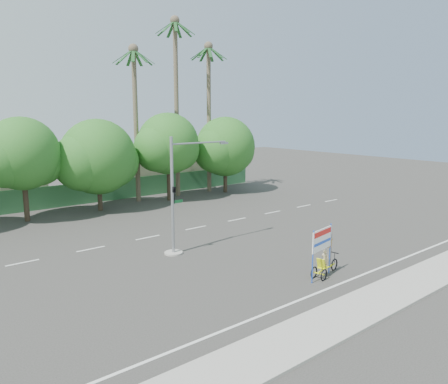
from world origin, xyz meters
TOP-DOWN VIEW (x-y plane):
  - ground at (0.00, 0.00)m, footprint 120.00×120.00m
  - sidewalk_near at (0.00, -7.50)m, footprint 50.00×2.40m
  - fence at (0.00, 21.50)m, footprint 38.00×0.08m
  - building_right at (8.00, 26.00)m, footprint 14.00×8.00m
  - tree_left at (-7.05, 18.00)m, footprint 6.66×5.60m
  - tree_center at (-1.05, 18.00)m, footprint 7.62×6.40m
  - tree_right at (5.95, 18.00)m, footprint 6.90×5.80m
  - tree_far_right at (12.95, 18.00)m, footprint 7.38×6.20m
  - palm_tall at (8.00, 19.50)m, footprint 3.73×3.79m
  - palm_mid at (12.00, 19.50)m, footprint 3.73×3.79m
  - palm_short at (3.50, 19.50)m, footprint 3.73×3.79m
  - traffic_signal at (-2.20, 3.98)m, footprint 4.72×1.10m
  - trike_billboard at (1.48, -4.03)m, footprint 2.75×0.90m

SIDE VIEW (x-z plane):
  - ground at x=0.00m, z-range 0.00..0.00m
  - sidewalk_near at x=0.00m, z-range 0.00..0.12m
  - fence at x=0.00m, z-range 0.00..2.00m
  - trike_billboard at x=1.48m, z-range -0.27..2.47m
  - building_right at x=8.00m, z-range 0.00..3.60m
  - traffic_signal at x=-2.20m, z-range -0.58..6.42m
  - tree_center at x=-1.05m, z-range 0.54..8.39m
  - tree_far_right at x=12.95m, z-range 0.68..8.61m
  - tree_left at x=-7.05m, z-range 1.02..9.09m
  - tree_right at x=5.95m, z-range 1.06..9.42m
  - palm_short at x=3.50m, z-range 1.64..16.09m
  - palm_mid at x=12.00m, z-range 1.67..17.12m
  - palm_tall at x=8.00m, z-range 1.74..19.19m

